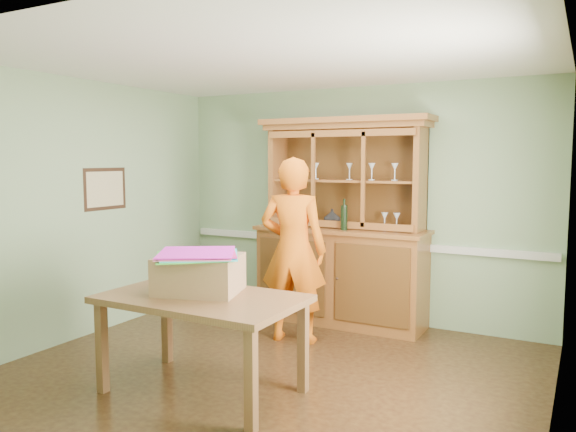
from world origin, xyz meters
The scene contains 14 objects.
floor centered at (0.00, 0.00, 0.00)m, with size 4.50×4.50×0.00m, color #4D3418.
ceiling centered at (0.00, 0.00, 2.70)m, with size 4.50×4.50×0.00m, color white.
wall_back centered at (0.00, 2.00, 1.35)m, with size 4.50×4.50×0.00m, color #88A87E.
wall_left centered at (-2.25, 0.00, 1.35)m, with size 4.00×4.00×0.00m, color #88A87E.
wall_right centered at (2.25, 0.00, 1.35)m, with size 4.00×4.00×0.00m, color #88A87E.
wall_front centered at (0.00, -2.00, 1.35)m, with size 4.50×4.50×0.00m, color #88A87E.
chair_rail centered at (0.00, 1.98, 0.90)m, with size 4.41×0.05×0.08m, color silver.
framed_map centered at (-2.23, 0.30, 1.55)m, with size 0.03×0.60×0.46m.
window_panel centered at (2.23, -0.30, 1.50)m, with size 0.03×0.96×1.36m.
china_hutch centered at (-0.04, 1.73, 0.82)m, with size 1.99×0.66×2.34m.
dining_table centered at (-0.26, -0.61, 0.70)m, with size 1.59×0.96×0.79m.
cardboard_box centered at (-0.35, -0.53, 0.94)m, with size 0.65×0.52×0.30m, color #9C7550.
kite_stack centered at (-0.33, -0.58, 1.12)m, with size 0.81×0.81×0.04m.
person centered at (-0.22, 0.89, 0.95)m, with size 0.69×0.45×1.90m, color orange.
Camera 1 is at (2.41, -4.14, 1.87)m, focal length 35.00 mm.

